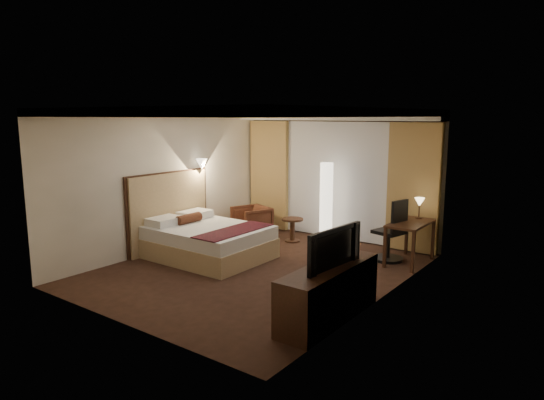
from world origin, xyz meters
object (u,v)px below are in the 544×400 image
Objects in this scene: side_table at (292,230)px; office_chair at (389,230)px; bed at (209,242)px; armchair at (252,220)px; desk at (410,243)px; floor_lamp at (326,203)px; television at (328,242)px; dresser at (329,293)px.

office_chair is (2.15, -0.07, 0.33)m from side_table.
bed is 2.86× the size of armchair.
desk reaches higher than armchair.
side_table is 0.43× the size of office_chair.
side_table is 2.17m from office_chair.
office_chair is at bearing 33.63° from bed.
bed is at bearing -149.00° from desk.
floor_lamp reaches higher than desk.
desk is (3.50, 0.12, 0.01)m from armchair.
television is (0.02, -2.95, 0.64)m from desk.
desk is 0.60× the size of dresser.
armchair is (-0.40, 1.75, 0.06)m from bed.
office_chair is (2.73, 1.82, 0.27)m from bed.
dresser is at bearing -67.85° from office_chair.
floor_lamp reaches higher than side_table.
floor_lamp reaches higher than dresser.
dresser is at bearing -17.17° from armchair.
bed is at bearing -117.67° from floor_lamp.
bed is 1.79m from armchair.
bed is at bearing 161.04° from dresser.
bed is 3.29m from office_chair.
office_chair is at bearing -15.28° from floor_lamp.
floor_lamp is 1.46× the size of office_chair.
bed is 1.91× the size of television.
side_table is (0.58, 1.89, -0.06)m from bed.
armchair is 4.54m from dresser.
floor_lamp is 1.52× the size of desk.
armchair is 3.13m from office_chair.
floor_lamp is at bearing 35.57° from television.
bed is 3.39m from television.
dresser is 1.69× the size of television.
desk is at bearing 90.97° from dresser.
floor_lamp reaches higher than bed.
side_table is at bearing 179.48° from desk.
armchair is 1.46× the size of side_table.
desk is at bearing 23.33° from armchair.
dresser is at bearing -89.03° from desk.
office_chair reaches higher than armchair.
desk is 0.96× the size of office_chair.
bed is 4.20× the size of side_table.
bed is 1.24× the size of floor_lamp.
desk is (3.11, 1.87, 0.07)m from bed.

